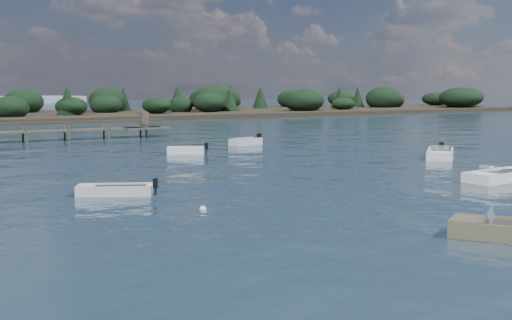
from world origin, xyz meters
TOP-DOWN VIEW (x-y plane):
  - ground at (0.00, 60.00)m, footprint 400.00×400.00m
  - tender_far_white at (-0.13, 28.69)m, footprint 3.37×2.45m
  - tender_far_grey_b at (8.39, 33.21)m, footprint 3.84×2.16m
  - dinghy_mid_grey at (-12.20, 11.83)m, footprint 4.03×2.97m
  - dinghy_mid_white_b at (15.43, 15.26)m, footprint 5.08×4.75m
  - dinghy_mid_white_a at (8.85, 4.66)m, footprint 5.37×2.17m
  - buoy_a at (-3.72, -3.04)m, footprint 0.32×0.32m
  - buoy_c at (-10.15, 5.89)m, footprint 0.32×0.32m
  - buoy_d at (13.45, 8.91)m, footprint 0.32×0.32m
  - far_headland at (25.00, 100.00)m, footprint 190.00×40.00m

SIDE VIEW (x-z plane):
  - ground at x=0.00m, z-range 0.00..0.00m
  - buoy_a at x=-3.72m, z-range -0.16..0.16m
  - buoy_c at x=-10.15m, z-range -0.16..0.16m
  - buoy_d at x=13.45m, z-range -0.16..0.16m
  - dinghy_mid_grey at x=-12.20m, z-range -0.38..0.66m
  - dinghy_mid_white_a at x=8.85m, z-range -0.46..0.78m
  - tender_far_white at x=-0.13m, z-range -0.42..0.75m
  - dinghy_mid_white_b at x=15.43m, z-range -0.50..0.86m
  - tender_far_grey_b at x=8.39m, z-range -0.46..0.83m
  - far_headland at x=25.00m, z-range -0.94..4.86m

